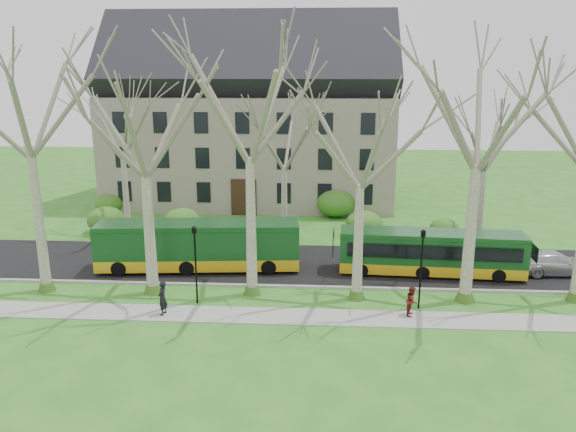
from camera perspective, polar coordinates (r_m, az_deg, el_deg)
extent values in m
plane|color=#306E1F|center=(31.73, 1.96, -8.34)|extent=(120.00, 120.00, 0.00)
cube|color=gray|center=(29.44, 1.83, -10.20)|extent=(70.00, 2.00, 0.06)
cube|color=black|center=(36.84, 2.19, -4.94)|extent=(80.00, 8.00, 0.06)
cube|color=#A5A39E|center=(33.09, 2.03, -7.21)|extent=(80.00, 0.25, 0.14)
cube|color=gray|center=(54.11, -3.72, 6.84)|extent=(26.00, 12.00, 10.00)
cylinder|color=black|center=(30.79, -9.34, -5.28)|extent=(0.10, 0.10, 4.00)
cube|color=black|center=(30.12, -9.51, -1.43)|extent=(0.22, 0.22, 0.30)
cylinder|color=black|center=(30.53, 13.33, -5.67)|extent=(0.10, 0.10, 4.00)
cube|color=black|center=(29.86, 13.57, -1.80)|extent=(0.22, 0.22, 0.30)
ellipsoid|color=#2F661D|center=(45.88, -18.01, -0.41)|extent=(2.60, 2.60, 2.00)
ellipsoid|color=#2F661D|center=(44.05, -10.72, -0.55)|extent=(2.60, 2.60, 2.00)
ellipsoid|color=#2F661D|center=(42.87, 7.75, -0.85)|extent=(2.60, 2.60, 2.00)
ellipsoid|color=#2F661D|center=(43.75, 15.61, -0.95)|extent=(2.60, 2.60, 2.00)
ellipsoid|color=#2F661D|center=(52.01, -17.72, 1.36)|extent=(2.60, 2.60, 2.00)
ellipsoid|color=#2F661D|center=(48.57, 4.89, 1.09)|extent=(2.60, 2.60, 2.00)
imported|color=silver|center=(38.62, 25.43, -4.32)|extent=(4.98, 2.26, 1.41)
imported|color=black|center=(29.98, -12.64, -8.12)|extent=(0.55, 0.73, 1.82)
imported|color=maroon|center=(29.94, 12.49, -8.42)|extent=(0.80, 0.90, 1.56)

